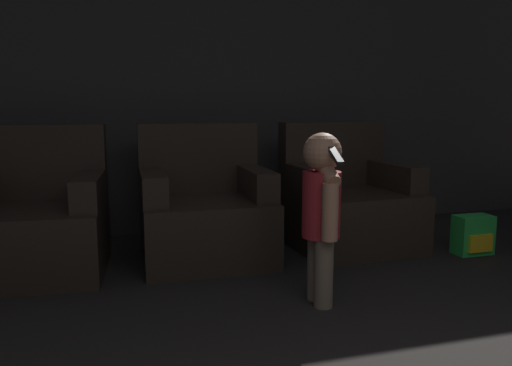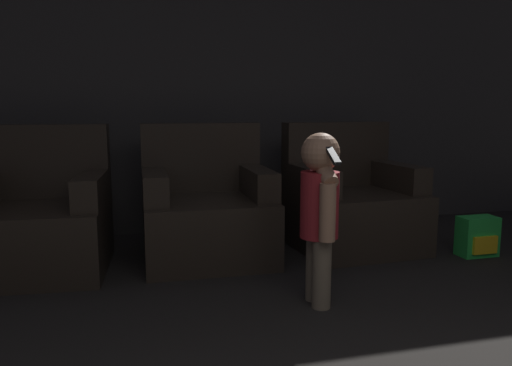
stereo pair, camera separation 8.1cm
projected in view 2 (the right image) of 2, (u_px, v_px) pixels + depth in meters
name	position (u px, v px, depth m)	size (l,w,h in m)	color
wall_back	(207.00, 80.00, 4.25)	(8.40, 0.05, 2.60)	#33302D
armchair_left	(37.00, 221.00, 3.27)	(0.94, 0.89, 0.95)	black
armchair_middle	(207.00, 212.00, 3.55)	(0.90, 0.84, 0.95)	black
armchair_right	(351.00, 204.00, 3.83)	(0.93, 0.87, 0.95)	black
person_toddler	(320.00, 205.00, 2.66)	(0.21, 0.36, 0.94)	brown
toy_backpack	(478.00, 237.00, 3.61)	(0.27, 0.18, 0.29)	green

